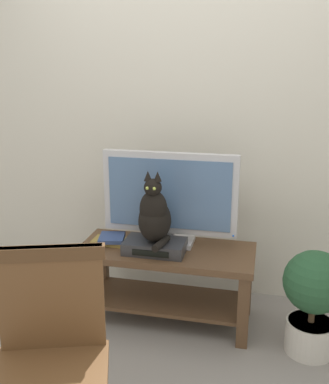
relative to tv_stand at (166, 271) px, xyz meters
name	(u,v)px	position (x,y,z in m)	size (l,w,h in m)	color
ground_plane	(148,382)	(0.05, -0.64, -0.36)	(12.00, 12.00, 0.00)	gray
back_wall	(190,103)	(0.05, 0.54, 1.04)	(7.00, 0.12, 2.80)	beige
tv_stand	(166,271)	(0.00, 0.00, 0.00)	(1.14, 0.49, 0.51)	#513823
tv	(170,197)	(0.00, 0.10, 0.48)	(0.89, 0.20, 0.62)	#B7B7BC
media_box	(155,246)	(-0.06, -0.07, 0.20)	(0.39, 0.23, 0.08)	#2D2D30
cat	(154,215)	(-0.06, -0.08, 0.41)	(0.20, 0.30, 0.46)	black
wooden_chair	(50,349)	(-0.23, -1.19, 0.19)	(0.60, 0.60, 0.95)	brown
book_stack	(111,240)	(-0.38, 0.01, 0.18)	(0.24, 0.21, 0.05)	olive
potted_plant	(314,296)	(0.92, -0.16, 0.01)	(0.37, 0.37, 0.65)	beige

